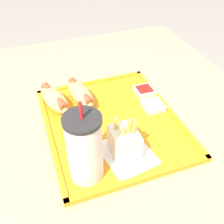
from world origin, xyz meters
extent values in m
cube|color=tan|center=(0.00, 0.00, 0.37)|extent=(1.05, 0.93, 0.74)
cube|color=orange|center=(-0.02, -0.02, 0.75)|extent=(0.39, 0.34, 0.01)
cube|color=orange|center=(-0.02, -0.18, 0.76)|extent=(0.39, 0.01, 0.00)
cube|color=orange|center=(-0.02, 0.15, 0.76)|extent=(0.39, 0.01, 0.00)
cube|color=orange|center=(-0.21, -0.02, 0.76)|extent=(0.01, 0.34, 0.00)
cube|color=orange|center=(0.17, -0.02, 0.76)|extent=(0.01, 0.34, 0.00)
cube|color=white|center=(-0.14, -0.01, 0.76)|extent=(0.14, 0.13, 0.00)
cylinder|color=silver|center=(-0.16, 0.09, 0.83)|extent=(0.07, 0.07, 0.15)
cylinder|color=#262626|center=(-0.16, 0.09, 0.91)|extent=(0.07, 0.07, 0.01)
cylinder|color=red|center=(-0.16, 0.09, 0.93)|extent=(0.01, 0.01, 0.03)
ellipsoid|color=tan|center=(0.09, 0.11, 0.78)|extent=(0.14, 0.09, 0.05)
cylinder|color=brown|center=(0.09, 0.11, 0.79)|extent=(0.13, 0.06, 0.02)
ellipsoid|color=tan|center=(0.09, 0.04, 0.78)|extent=(0.14, 0.07, 0.05)
cylinder|color=brown|center=(0.09, 0.04, 0.79)|extent=(0.13, 0.04, 0.02)
cube|color=silver|center=(-0.14, -0.01, 0.79)|extent=(0.07, 0.06, 0.07)
cylinder|color=#E5C14C|center=(-0.13, -0.02, 0.82)|extent=(0.02, 0.01, 0.08)
cylinder|color=#E5C14C|center=(-0.12, 0.01, 0.82)|extent=(0.01, 0.02, 0.07)
cylinder|color=#E5C14C|center=(-0.14, -0.01, 0.82)|extent=(0.01, 0.01, 0.07)
cylinder|color=#E5C14C|center=(-0.14, 0.00, 0.82)|extent=(0.01, 0.01, 0.06)
cylinder|color=#E5C14C|center=(-0.14, -0.02, 0.82)|extent=(0.02, 0.02, 0.07)
cube|color=silver|center=(-0.01, -0.14, 0.76)|extent=(0.05, 0.05, 0.02)
cube|color=white|center=(-0.01, -0.14, 0.77)|extent=(0.04, 0.04, 0.00)
cube|color=silver|center=(0.06, -0.15, 0.76)|extent=(0.05, 0.05, 0.02)
cube|color=#B21914|center=(0.06, -0.15, 0.77)|extent=(0.04, 0.04, 0.00)
camera|label=1|loc=(-0.50, 0.16, 1.22)|focal=42.00mm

